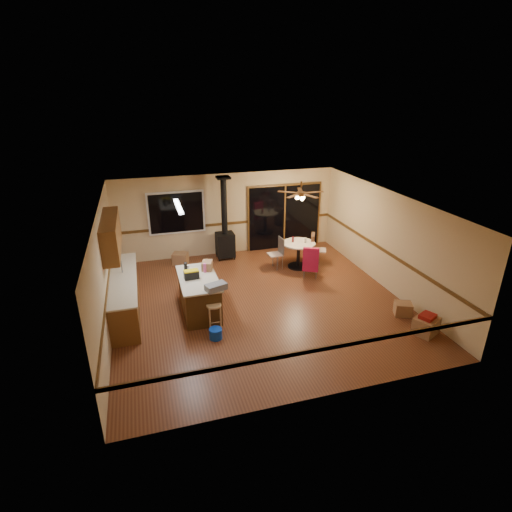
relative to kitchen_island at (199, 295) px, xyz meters
name	(u,v)px	position (x,y,z in m)	size (l,w,h in m)	color
floor	(259,302)	(1.50, 0.00, -0.45)	(7.00, 7.00, 0.00)	brown
ceiling	(260,202)	(1.50, 0.00, 2.15)	(7.00, 7.00, 0.00)	silver
wall_back	(228,214)	(1.50, 3.50, 0.85)	(7.00, 7.00, 0.00)	tan
wall_front	(322,334)	(1.50, -3.50, 0.85)	(7.00, 7.00, 0.00)	tan
wall_left	(105,272)	(-2.00, 0.00, 0.85)	(7.00, 7.00, 0.00)	tan
wall_right	(387,240)	(5.00, 0.00, 0.85)	(7.00, 7.00, 0.00)	tan
chair_rail	(259,266)	(1.50, 0.00, 0.55)	(7.00, 7.00, 0.08)	#513314
window	(176,213)	(-0.10, 3.45, 1.05)	(1.72, 0.10, 1.32)	black
sliding_door	(284,217)	(3.40, 3.45, 0.60)	(2.52, 0.10, 2.10)	black
lower_cabinets	(125,295)	(-1.70, 0.50, -0.02)	(0.60, 3.00, 0.86)	brown
countertop	(122,278)	(-1.70, 0.50, 0.43)	(0.64, 3.04, 0.04)	beige
upper_cabinets	(111,235)	(-1.83, 0.70, 1.45)	(0.35, 2.00, 0.80)	brown
kitchen_island	(199,295)	(0.00, 0.00, 0.00)	(0.88, 1.68, 0.90)	#452B11
wood_stove	(225,236)	(1.30, 3.05, 0.28)	(0.55, 0.50, 2.52)	black
ceiling_fan	(301,195)	(3.25, 1.76, 1.76)	(0.24, 0.24, 0.55)	brown
fluorescent_strip	(178,206)	(-0.30, 0.30, 2.11)	(0.10, 1.20, 0.04)	white
toolbox_grey	(216,287)	(0.29, -0.72, 0.52)	(0.46, 0.26, 0.14)	slate
toolbox_black	(191,275)	(-0.15, -0.01, 0.54)	(0.33, 0.18, 0.19)	black
toolbox_yellow_lid	(191,271)	(-0.15, -0.01, 0.65)	(0.34, 0.18, 0.03)	gold
box_on_island	(207,265)	(0.29, 0.39, 0.55)	(0.23, 0.32, 0.21)	#8F643F
bottle_dark	(186,268)	(-0.24, 0.31, 0.58)	(0.08, 0.08, 0.27)	black
bottle_pink	(205,268)	(0.21, 0.25, 0.56)	(0.07, 0.07, 0.23)	#D84C8C
bottle_white	(188,269)	(-0.18, 0.36, 0.54)	(0.06, 0.06, 0.18)	white
bar_stool	(214,317)	(0.20, -0.84, -0.15)	(0.33, 0.33, 0.61)	tan
blue_bucket	(216,334)	(0.15, -1.23, -0.34)	(0.28, 0.28, 0.23)	#0D3DBF
dining_table	(298,250)	(3.25, 1.76, 0.08)	(0.98, 0.98, 0.78)	black
glass_red	(293,239)	(3.10, 1.86, 0.41)	(0.06, 0.06, 0.17)	#590C14
glass_cream	(305,240)	(3.43, 1.71, 0.40)	(0.07, 0.07, 0.15)	beige
chair_left	(278,250)	(2.65, 1.87, 0.14)	(0.43, 0.42, 0.51)	tan
chair_near	(311,259)	(3.26, 0.90, 0.14)	(0.58, 0.60, 0.70)	tan
chair_right	(313,245)	(3.78, 1.89, 0.14)	(0.60, 0.58, 0.70)	tan
box_under_window	(180,259)	(-0.13, 2.98, -0.27)	(0.45, 0.36, 0.36)	#8F643F
box_corner_a	(426,326)	(4.60, -2.34, -0.26)	(0.50, 0.42, 0.38)	#8F643F
box_corner_b	(403,309)	(4.60, -1.52, -0.30)	(0.38, 0.33, 0.31)	#8F643F
box_small_red	(428,316)	(4.60, -2.34, -0.03)	(0.33, 0.28, 0.09)	maroon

